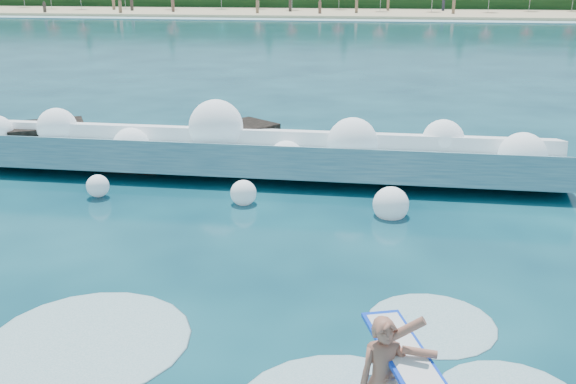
# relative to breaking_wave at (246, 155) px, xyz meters

# --- Properties ---
(ground) EXTENTS (200.00, 200.00, 0.00)m
(ground) POSITION_rel_breaking_wave_xyz_m (0.37, -6.91, -0.49)
(ground) COLOR #072A3A
(ground) RESTS_ON ground
(beach) EXTENTS (140.00, 20.00, 0.40)m
(beach) POSITION_rel_breaking_wave_xyz_m (0.37, 71.09, -0.29)
(beach) COLOR tan
(beach) RESTS_ON ground
(wet_band) EXTENTS (140.00, 5.00, 0.08)m
(wet_band) POSITION_rel_breaking_wave_xyz_m (0.37, 60.09, -0.45)
(wet_band) COLOR silver
(wet_band) RESTS_ON ground
(breaking_wave) EXTENTS (16.25, 2.61, 1.40)m
(breaking_wave) POSITION_rel_breaking_wave_xyz_m (0.00, 0.00, 0.00)
(breaking_wave) COLOR teal
(breaking_wave) RESTS_ON ground
(rock_cluster) EXTENTS (8.05, 2.94, 1.21)m
(rock_cluster) POSITION_rel_breaking_wave_xyz_m (-3.45, 0.82, -0.11)
(rock_cluster) COLOR black
(rock_cluster) RESTS_ON ground
(surfer_with_board) EXTENTS (1.20, 2.83, 1.61)m
(surfer_with_board) POSITION_rel_breaking_wave_xyz_m (3.76, -9.58, 0.11)
(surfer_with_board) COLOR #A4614C
(surfer_with_board) RESTS_ON ground
(wave_spray) EXTENTS (15.05, 4.29, 2.03)m
(wave_spray) POSITION_rel_breaking_wave_xyz_m (0.64, -0.13, 0.41)
(wave_spray) COLOR white
(wave_spray) RESTS_ON ground
(surf_foam) EXTENTS (9.43, 5.51, 0.15)m
(surf_foam) POSITION_rel_breaking_wave_xyz_m (2.22, -9.07, -0.49)
(surf_foam) COLOR silver
(surf_foam) RESTS_ON ground
(beachgoers) EXTENTS (77.16, 14.01, 1.93)m
(beachgoers) POSITION_rel_breaking_wave_xyz_m (19.13, 68.66, 0.64)
(beachgoers) COLOR #3F332D
(beachgoers) RESTS_ON ground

